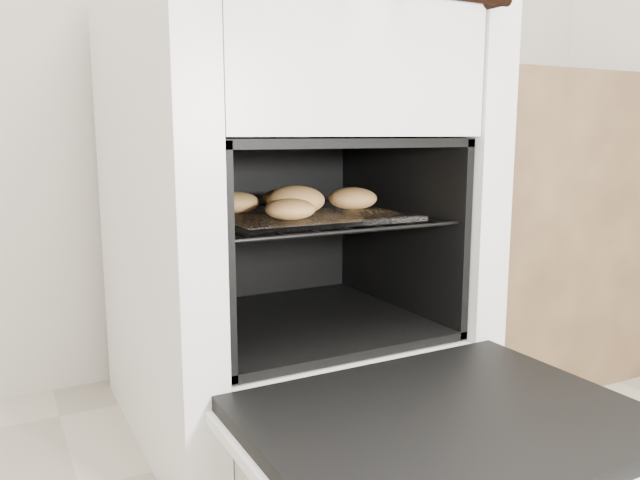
{
  "coord_description": "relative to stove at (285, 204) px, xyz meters",
  "views": [
    {
      "loc": [
        -0.44,
        -0.11,
        0.65
      ],
      "look_at": [
        0.13,
        0.97,
        0.44
      ],
      "focal_mm": 35.0,
      "sensor_mm": 36.0,
      "label": 1
    }
  ],
  "objects": [
    {
      "name": "foil_sheet",
      "position": [
        0.0,
        -0.1,
        -0.01
      ],
      "size": [
        0.38,
        0.33,
        0.01
      ],
      "primitive_type": "cube",
      "color": "white",
      "rests_on": "oven_rack"
    },
    {
      "name": "baked_rolls",
      "position": [
        -0.02,
        -0.08,
        0.02
      ],
      "size": [
        0.38,
        0.3,
        0.06
      ],
      "color": "tan",
      "rests_on": "foil_sheet"
    },
    {
      "name": "oven_door",
      "position": [
        0.0,
        -0.56,
        -0.28
      ],
      "size": [
        0.6,
        0.47,
        0.04
      ],
      "color": "black",
      "rests_on": "stove"
    },
    {
      "name": "counter",
      "position": [
        0.76,
        0.04,
        -0.1
      ],
      "size": [
        0.81,
        0.55,
        0.8
      ],
      "primitive_type": "cube",
      "rotation": [
        0.0,
        0.0,
        -0.02
      ],
      "color": "brown",
      "rests_on": "ground"
    },
    {
      "name": "oven_rack",
      "position": [
        0.0,
        -0.07,
        -0.02
      ],
      "size": [
        0.48,
        0.47,
        0.01
      ],
      "color": "black",
      "rests_on": "stove"
    },
    {
      "name": "stove",
      "position": [
        0.0,
        0.0,
        0.0
      ],
      "size": [
        0.67,
        0.74,
        1.02
      ],
      "color": "silver",
      "rests_on": "ground"
    }
  ]
}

